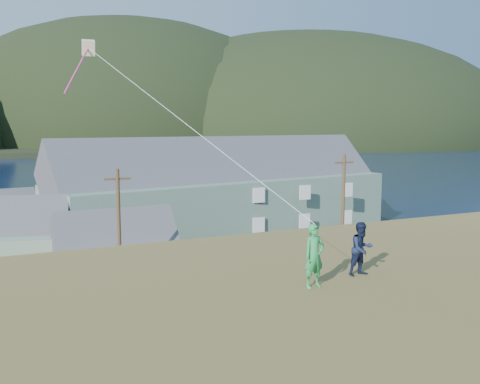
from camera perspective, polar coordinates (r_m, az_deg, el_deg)
name	(u,v)px	position (r m, az deg, el deg)	size (l,w,h in m)	color
ground	(136,316)	(33.47, -11.05, -12.81)	(900.00, 900.00, 0.00)	#0A1638
grass_strip	(145,326)	(31.63, -10.15, -13.89)	(110.00, 8.00, 0.10)	#4C3D19
waterfront_lot	(89,254)	(49.50, -15.82, -6.34)	(72.00, 36.00, 0.12)	#28282B
wharf	(8,215)	(71.48, -23.55, -2.26)	(26.00, 14.00, 0.90)	gray
far_shore	(5,143)	(360.86, -23.82, 4.83)	(900.00, 320.00, 2.00)	black
far_hills	(76,143)	(313.12, -17.08, 5.05)	(760.00, 265.00, 143.00)	black
lodge	(227,191)	(53.68, -1.35, 0.06)	(36.34, 15.78, 12.37)	slate
shed_white	(117,252)	(38.52, -12.97, -6.25)	(8.37, 5.67, 6.64)	white
utility_poles	(105,236)	(33.35, -14.24, -4.62)	(35.06, 0.24, 9.55)	#47331E
kite_flyer_green	(314,256)	(13.80, 7.92, -6.76)	(0.60, 0.39, 1.64)	#279047
kite_flyer_navy	(362,249)	(15.15, 12.85, -5.93)	(0.72, 0.56, 1.49)	#141D38
kite_rig	(90,53)	(20.55, -15.74, 14.06)	(2.59, 4.86, 11.34)	beige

